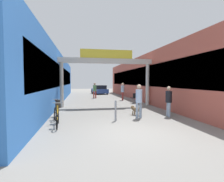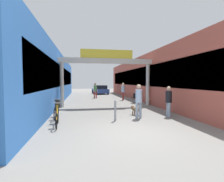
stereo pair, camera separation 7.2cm
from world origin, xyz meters
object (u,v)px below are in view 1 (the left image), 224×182
Objects in this scene: pedestrian_carrying_crate at (123,90)px; cafe_chair_black_nearer at (134,97)px; pedestrian_with_dog at (139,99)px; pedestrian_companion at (169,99)px; bollard_post_metal at (116,110)px; dog_on_leash at (136,109)px; bicycle_black_second at (57,110)px; pedestrian_elderly_walking at (95,89)px; parked_car_blue at (100,90)px; bicycle_orange_nearest at (58,116)px.

cafe_chair_black_nearer is at bearing -81.46° from pedestrian_carrying_crate.
pedestrian_companion is at bearing 3.85° from pedestrian_with_dog.
pedestrian_companion reaches higher than bollard_post_metal.
bicycle_black_second is at bearing -179.21° from dog_on_leash.
cafe_chair_black_nearer is at bearing 73.43° from dog_on_leash.
bicycle_black_second is 7.81m from cafe_chair_black_nearer.
dog_on_leash is (1.49, -10.28, -0.68)m from pedestrian_elderly_walking.
bollard_post_metal is at bearing -93.71° from parked_car_blue.
pedestrian_with_dog reaches higher than bollard_post_metal.
pedestrian_elderly_walking is at bearing -100.47° from parked_car_blue.
parked_car_blue is at bearing 76.73° from bicycle_black_second.
bicycle_orange_nearest is 8.80m from cafe_chair_black_nearer.
pedestrian_with_dog is 1.07m from dog_on_leash.
pedestrian_carrying_crate is 1.98× the size of cafe_chair_black_nearer.
pedestrian_elderly_walking is 12.22m from bicycle_orange_nearest.
pedestrian_elderly_walking is 2.41× the size of dog_on_leash.
pedestrian_with_dog is at bearing 11.95° from bicycle_orange_nearest.
bollard_post_metal is (2.65, 0.43, 0.08)m from bicycle_orange_nearest.
parked_car_blue is (-1.34, 9.50, -0.37)m from pedestrian_carrying_crate.
cafe_chair_black_nearer is (-0.11, 5.86, -0.40)m from pedestrian_companion.
pedestrian_with_dog is at bearing 17.23° from bollard_post_metal.
bicycle_orange_nearest is 1.66× the size of bollard_post_metal.
parked_car_blue reaches higher than bicycle_orange_nearest.
pedestrian_with_dog is at bearing -98.13° from pedestrian_carrying_crate.
bicycle_orange_nearest is (-5.19, -9.42, -0.58)m from pedestrian_carrying_crate.
pedestrian_with_dog is at bearing -105.17° from cafe_chair_black_nearer.
bicycle_orange_nearest is 2.68m from bollard_post_metal.
pedestrian_with_dog is at bearing -176.15° from pedestrian_companion.
dog_on_leash is at bearing 41.25° from bollard_post_metal.
parked_car_blue is at bearing 98.15° from cafe_chair_black_nearer.
cafe_chair_black_nearer is at bearing 65.31° from bollard_post_metal.
dog_on_leash is 0.71× the size of bollard_post_metal.
pedestrian_with_dog reaches higher than bicycle_orange_nearest.
pedestrian_elderly_walking is 10.41m from dog_on_leash.
pedestrian_carrying_crate is 2.69m from cafe_chair_black_nearer.
bollard_post_metal is 0.24× the size of parked_car_blue.
parked_car_blue is (4.09, 17.32, 0.21)m from bicycle_black_second.
dog_on_leash is at bearing 22.28° from bicycle_orange_nearest.
pedestrian_elderly_walking is at bearing 77.91° from bicycle_orange_nearest.
pedestrian_with_dog is 1.00× the size of pedestrian_carrying_crate.
pedestrian_carrying_crate reaches higher than parked_car_blue.
pedestrian_elderly_walking is 1.96× the size of cafe_chair_black_nearer.
pedestrian_with_dog is 0.42× the size of parked_car_blue.
pedestrian_carrying_crate is 0.42× the size of parked_car_blue.
cafe_chair_black_nearer reaches higher than dog_on_leash.
pedestrian_carrying_crate is 1.04× the size of bicycle_black_second.
bicycle_black_second is 0.40× the size of parked_car_blue.
pedestrian_with_dog is 18.09m from parked_car_blue.
pedestrian_carrying_crate is at bearing 98.54° from cafe_chair_black_nearer.
pedestrian_with_dog is 1.04× the size of bicycle_orange_nearest.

